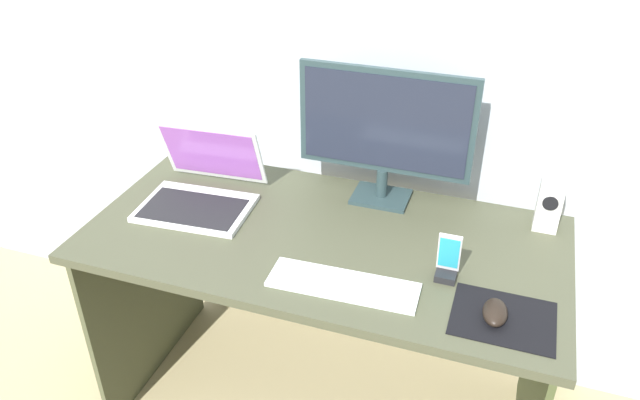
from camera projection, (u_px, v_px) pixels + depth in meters
name	position (u px, v px, depth m)	size (l,w,h in m)	color
wall_back	(367.00, 25.00, 1.88)	(6.00, 0.04, 2.50)	#AAB3BE
desk	(323.00, 277.00, 1.89)	(1.40, 0.69, 0.74)	#424431
monitor	(385.00, 129.00, 1.86)	(0.54, 0.14, 0.44)	#27393B
speaker_right	(549.00, 204.00, 1.80)	(0.07, 0.07, 0.17)	silver
laptop	(201.00, 190.00, 1.94)	(0.36, 0.34, 0.23)	silver
keyboard_external	(343.00, 285.00, 1.61)	(0.40, 0.12, 0.01)	white
mousepad	(503.00, 318.00, 1.51)	(0.25, 0.20, 0.00)	black
mouse	(495.00, 312.00, 1.49)	(0.06, 0.10, 0.04)	black
phone_in_dock	(448.00, 263.00, 1.62)	(0.06, 0.05, 0.14)	black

